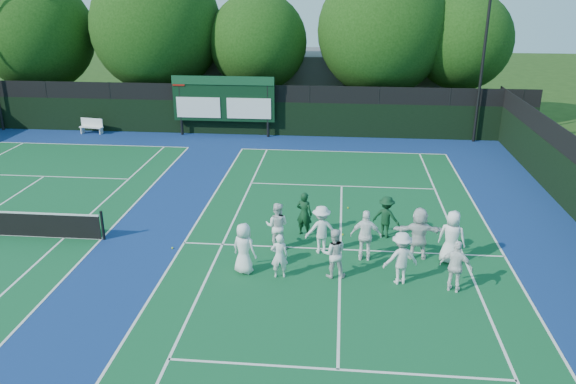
{
  "coord_description": "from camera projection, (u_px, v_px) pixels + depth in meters",
  "views": [
    {
      "loc": [
        -0.13,
        -16.42,
        8.63
      ],
      "look_at": [
        -2.0,
        3.0,
        1.3
      ],
      "focal_mm": 35.0,
      "sensor_mm": 36.0,
      "label": 1
    }
  ],
  "objects": [
    {
      "name": "coach_left",
      "position": [
        304.0,
        214.0,
        20.12
      ],
      "size": [
        0.69,
        0.57,
        1.64
      ],
      "primitive_type": "imported",
      "rotation": [
        0.0,
        0.0,
        2.8
      ],
      "color": "#0E341A",
      "rests_on": "ground"
    },
    {
      "name": "tree_b",
      "position": [
        160.0,
        31.0,
        35.62
      ],
      "size": [
        8.24,
        8.24,
        10.04
      ],
      "color": "black",
      "rests_on": "ground"
    },
    {
      "name": "bench",
      "position": [
        92.0,
        125.0,
        33.82
      ],
      "size": [
        1.5,
        0.64,
        0.92
      ],
      "color": "white",
      "rests_on": "ground"
    },
    {
      "name": "court_apron",
      "position": [
        170.0,
        242.0,
        19.79
      ],
      "size": [
        34.0,
        32.0,
        0.01
      ],
      "primitive_type": "cube",
      "color": "navy",
      "rests_on": "ground"
    },
    {
      "name": "tennis_ball_0",
      "position": [
        280.0,
        257.0,
        18.67
      ],
      "size": [
        0.07,
        0.07,
        0.07
      ],
      "primitive_type": "sphere",
      "color": "#ACC517",
      "rests_on": "ground"
    },
    {
      "name": "player_front_2",
      "position": [
        334.0,
        253.0,
        17.24
      ],
      "size": [
        0.84,
        0.68,
        1.61
      ],
      "primitive_type": "imported",
      "rotation": [
        0.0,
        0.0,
        3.24
      ],
      "color": "silver",
      "rests_on": "ground"
    },
    {
      "name": "player_front_1",
      "position": [
        279.0,
        256.0,
        17.23
      ],
      "size": [
        0.57,
        0.42,
        1.46
      ],
      "primitive_type": "imported",
      "rotation": [
        0.0,
        0.0,
        3.27
      ],
      "color": "white",
      "rests_on": "ground"
    },
    {
      "name": "player_front_0",
      "position": [
        244.0,
        248.0,
        17.48
      ],
      "size": [
        0.96,
        0.81,
        1.67
      ],
      "primitive_type": "imported",
      "rotation": [
        0.0,
        0.0,
        2.72
      ],
      "color": "white",
      "rests_on": "ground"
    },
    {
      "name": "tree_d",
      "position": [
        384.0,
        34.0,
        34.38
      ],
      "size": [
        7.91,
        7.91,
        9.76
      ],
      "color": "black",
      "rests_on": "ground"
    },
    {
      "name": "player_front_4",
      "position": [
        456.0,
        267.0,
        16.41
      ],
      "size": [
        1.03,
        0.74,
        1.63
      ],
      "primitive_type": "imported",
      "rotation": [
        0.0,
        0.0,
        2.74
      ],
      "color": "white",
      "rests_on": "ground"
    },
    {
      "name": "player_back_1",
      "position": [
        321.0,
        230.0,
        18.79
      ],
      "size": [
        1.21,
        0.88,
        1.68
      ],
      "primitive_type": "imported",
      "rotation": [
        0.0,
        0.0,
        3.4
      ],
      "color": "silver",
      "rests_on": "ground"
    },
    {
      "name": "tree_a",
      "position": [
        40.0,
        37.0,
        36.5
      ],
      "size": [
        7.33,
        7.33,
        9.1
      ],
      "color": "black",
      "rests_on": "ground"
    },
    {
      "name": "tennis_ball_3",
      "position": [
        172.0,
        248.0,
        19.3
      ],
      "size": [
        0.07,
        0.07,
        0.07
      ],
      "primitive_type": "sphere",
      "color": "#ACC517",
      "rests_on": "ground"
    },
    {
      "name": "back_fence",
      "position": [
        242.0,
        112.0,
        33.29
      ],
      "size": [
        34.0,
        0.08,
        3.0
      ],
      "color": "black",
      "rests_on": "ground"
    },
    {
      "name": "player_front_3",
      "position": [
        401.0,
        258.0,
        16.85
      ],
      "size": [
        1.21,
        0.9,
        1.68
      ],
      "primitive_type": "imported",
      "rotation": [
        0.0,
        0.0,
        3.43
      ],
      "color": "silver",
      "rests_on": "ground"
    },
    {
      "name": "tree_e",
      "position": [
        465.0,
        44.0,
        34.12
      ],
      "size": [
        5.91,
        5.91,
        8.21
      ],
      "color": "black",
      "rests_on": "ground"
    },
    {
      "name": "coach_right",
      "position": [
        386.0,
        217.0,
        19.96
      ],
      "size": [
        1.15,
        0.92,
        1.55
      ],
      "primitive_type": "imported",
      "rotation": [
        0.0,
        0.0,
        2.74
      ],
      "color": "#0E331B",
      "rests_on": "ground"
    },
    {
      "name": "ground",
      "position": [
        340.0,
        263.0,
        18.32
      ],
      "size": [
        120.0,
        120.0,
        0.0
      ],
      "primitive_type": "plane",
      "color": "#1C380F",
      "rests_on": "ground"
    },
    {
      "name": "clubhouse",
      "position": [
        316.0,
        80.0,
        40.16
      ],
      "size": [
        18.0,
        6.0,
        4.0
      ],
      "primitive_type": "cube",
      "color": "#5C5B60",
      "rests_on": "ground"
    },
    {
      "name": "player_back_2",
      "position": [
        366.0,
        236.0,
        18.27
      ],
      "size": [
        1.04,
        0.48,
        1.75
      ],
      "primitive_type": "imported",
      "rotation": [
        0.0,
        0.0,
        3.09
      ],
      "color": "white",
      "rests_on": "ground"
    },
    {
      "name": "tennis_ball_1",
      "position": [
        343.0,
        235.0,
        20.33
      ],
      "size": [
        0.07,
        0.07,
        0.07
      ],
      "primitive_type": "sphere",
      "color": "#ACC517",
      "rests_on": "ground"
    },
    {
      "name": "scoreboard",
      "position": [
        223.0,
        99.0,
        32.7
      ],
      "size": [
        6.0,
        0.21,
        3.55
      ],
      "color": "black",
      "rests_on": "ground"
    },
    {
      "name": "light_pole_right",
      "position": [
        487.0,
        28.0,
        30.06
      ],
      "size": [
        1.2,
        0.3,
        10.12
      ],
      "color": "black",
      "rests_on": "ground"
    },
    {
      "name": "player_back_0",
      "position": [
        277.0,
        226.0,
        19.11
      ],
      "size": [
        0.87,
        0.71,
        1.66
      ],
      "primitive_type": "imported",
      "rotation": [
        0.0,
        0.0,
        3.04
      ],
      "color": "white",
      "rests_on": "ground"
    },
    {
      "name": "near_court",
      "position": [
        340.0,
        249.0,
        19.25
      ],
      "size": [
        11.05,
        23.85,
        0.01
      ],
      "color": "#104E28",
      "rests_on": "ground"
    },
    {
      "name": "player_back_4",
      "position": [
        452.0,
        237.0,
        18.09
      ],
      "size": [
        1.02,
        0.85,
        1.8
      ],
      "primitive_type": "imported",
      "rotation": [
        0.0,
        0.0,
        2.77
      ],
      "color": "white",
      "rests_on": "ground"
    },
    {
      "name": "tree_c",
      "position": [
        261.0,
        44.0,
        35.31
      ],
      "size": [
        6.13,
        6.13,
        8.15
      ],
      "color": "black",
      "rests_on": "ground"
    },
    {
      "name": "tennis_ball_4",
      "position": [
        348.0,
        208.0,
        22.72
      ],
      "size": [
        0.07,
        0.07,
        0.07
      ],
      "primitive_type": "sphere",
      "color": "#ACC517",
      "rests_on": "ground"
    },
    {
      "name": "player_back_3",
      "position": [
        419.0,
        233.0,
        18.38
      ],
      "size": [
        1.67,
        0.57,
        1.79
      ],
      "primitive_type": "imported",
      "rotation": [
        0.0,
        0.0,
        3.17
      ],
      "color": "silver",
      "rests_on": "ground"
    }
  ]
}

